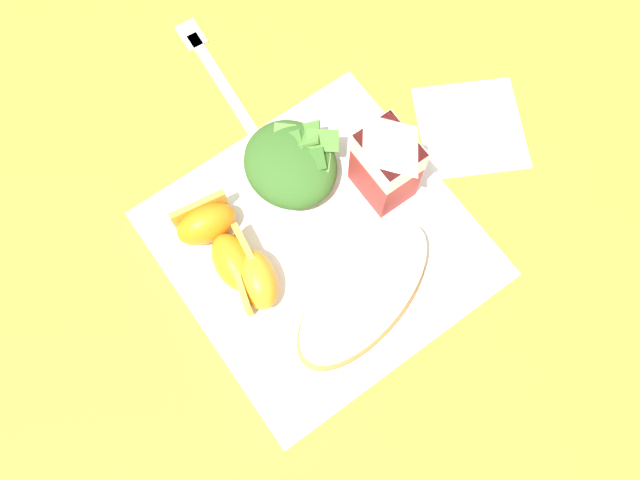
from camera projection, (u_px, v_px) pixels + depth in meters
ground at (320, 248)px, 0.66m from camera, size 3.00×3.00×0.00m
white_plate at (320, 246)px, 0.65m from camera, size 0.28×0.28×0.02m
cheesy_pizza_bread at (364, 295)px, 0.61m from camera, size 0.12×0.18×0.04m
green_salad_pile at (291, 164)px, 0.65m from camera, size 0.10×0.10×0.05m
milk_carton at (387, 160)px, 0.61m from camera, size 0.06×0.05×0.11m
orange_wedge_front at (206, 222)px, 0.63m from camera, size 0.05×0.06×0.04m
orange_wedge_middle at (235, 261)px, 0.62m from camera, size 0.06×0.05×0.04m
orange_wedge_rear at (255, 279)px, 0.61m from camera, size 0.07×0.05×0.04m
paper_napkin at (471, 127)px, 0.70m from camera, size 0.15×0.15×0.00m
metal_fork at (216, 73)px, 0.72m from camera, size 0.19×0.03×0.01m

